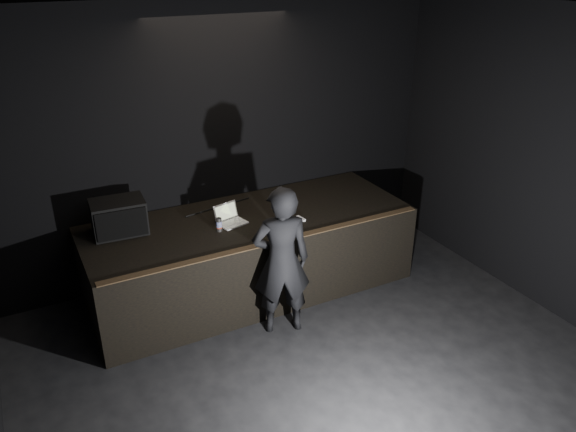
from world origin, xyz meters
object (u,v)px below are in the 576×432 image
Objects in this scene: stage_riser at (250,253)px; stage_monitor at (119,217)px; laptop at (230,218)px; person at (281,261)px; beer_can at (219,225)px.

stage_monitor reaches higher than stage_riser.
laptop is at bearing -178.58° from stage_riser.
person reaches higher than laptop.
stage_monitor is 3.79× the size of beer_can.
laptop is 0.98m from person.
beer_can is (-0.45, -0.16, 0.58)m from stage_riser.
stage_monitor is 0.35× the size of person.
stage_monitor is 1.66× the size of laptop.
stage_riser is 1.03m from person.
beer_can is at bearing -160.29° from stage_riser.
beer_can is 0.09× the size of person.
laptop is 0.25m from beer_can.
person is at bearing -37.82° from stage_monitor.
beer_can is at bearing -155.27° from laptop.
person is (0.41, -0.79, -0.20)m from beer_can.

